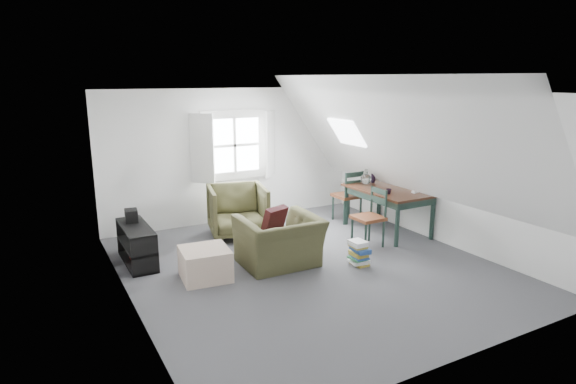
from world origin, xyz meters
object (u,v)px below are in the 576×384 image
armchair_near (279,265)px  magazine_stack (359,253)px  dining_chair_far (348,195)px  media_shelf (137,247)px  armchair_far (238,235)px  dining_chair_near (370,216)px  dining_table (388,195)px  ottoman (205,264)px

armchair_near → magazine_stack: size_ratio=3.05×
dining_chair_far → magazine_stack: 2.24m
media_shelf → magazine_stack: media_shelf is taller
armchair_far → dining_chair_near: (1.68, -1.51, 0.49)m
dining_chair_far → media_shelf: dining_chair_far is taller
dining_chair_near → armchair_near: bearing=-77.3°
dining_table → armchair_far: bearing=151.2°
media_shelf → magazine_stack: size_ratio=3.05×
dining_chair_far → media_shelf: size_ratio=0.89×
armchair_far → ottoman: armchair_far is taller
dining_table → magazine_stack: dining_table is taller
dining_table → media_shelf: dining_table is taller
ottoman → media_shelf: (-0.69, 0.99, 0.05)m
dining_chair_near → magazine_stack: 0.95m
dining_chair_near → dining_chair_far: bearing=170.3°
armchair_far → magazine_stack: armchair_far is taller
armchair_far → dining_table: size_ratio=0.62×
dining_table → magazine_stack: 1.81m
media_shelf → armchair_near: bearing=-35.0°
armchair_near → ottoman: (-1.11, 0.07, 0.21)m
dining_chair_far → magazine_stack: (-1.16, -1.88, -0.33)m
ottoman → media_shelf: media_shelf is taller
ottoman → dining_chair_far: 3.54m
armchair_near → dining_table: bearing=-167.7°
dining_table → dining_chair_far: dining_chair_far is taller
magazine_stack → dining_table: bearing=36.5°
ottoman → magazine_stack: bearing=-16.3°
media_shelf → magazine_stack: 3.26m
dining_chair_near → media_shelf: 3.65m
ottoman → dining_chair_far: (3.29, 1.26, 0.30)m
ottoman → dining_chair_far: dining_chair_far is taller
armchair_far → dining_chair_far: bearing=7.1°
dining_table → magazine_stack: (-1.40, -1.04, -0.49)m
armchair_far → dining_chair_far: (2.17, -0.23, 0.52)m
dining_table → dining_chair_near: (-0.73, -0.43, -0.19)m
dining_chair_near → media_shelf: size_ratio=0.85×
armchair_far → ottoman: 1.87m
ottoman → dining_table: bearing=6.6°
dining_chair_near → dining_table: bearing=132.0°
armchair_near → dining_chair_near: 1.76m
dining_chair_near → magazine_stack: bearing=-36.6°
dining_table → media_shelf: bearing=167.3°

